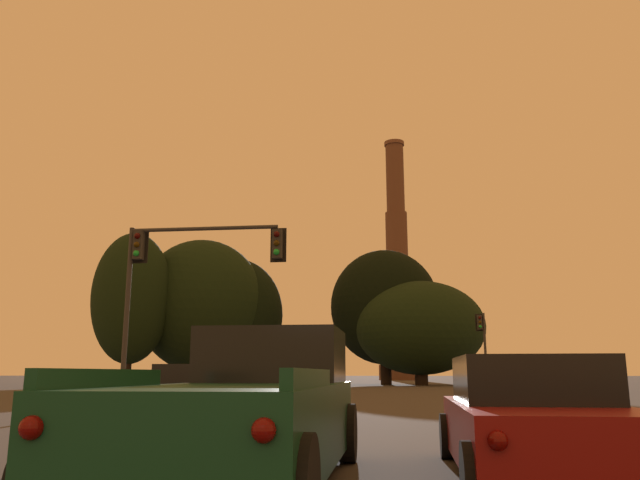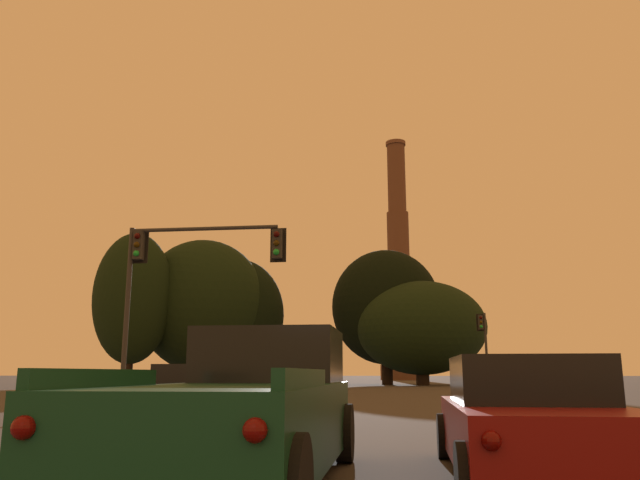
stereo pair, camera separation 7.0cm
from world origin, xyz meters
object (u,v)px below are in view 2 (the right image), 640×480
sedan_right_lane_second (529,421)px  smokestack (399,282)px  pickup_truck_center_lane_second (245,410)px  traffic_light_far_right (484,339)px  traffic_light_overhead_left (180,267)px  sedan_left_lane_front (197,397)px

sedan_right_lane_second → smokestack: size_ratio=0.10×
pickup_truck_center_lane_second → traffic_light_far_right: 40.19m
sedan_right_lane_second → traffic_light_far_right: 39.10m
pickup_truck_center_lane_second → smokestack: smokestack is taller
pickup_truck_center_lane_second → traffic_light_overhead_left: traffic_light_overhead_left is taller
traffic_light_far_right → sedan_left_lane_front: bearing=-108.9°
sedan_left_lane_front → traffic_light_far_right: (10.92, 31.90, 2.95)m
sedan_left_lane_front → smokestack: bearing=87.1°
sedan_left_lane_front → smokestack: smokestack is taller
sedan_right_lane_second → smokestack: 109.17m
pickup_truck_center_lane_second → traffic_light_far_right: traffic_light_far_right is taller
sedan_left_lane_front → traffic_light_far_right: size_ratio=0.86×
pickup_truck_center_lane_second → sedan_right_lane_second: pickup_truck_center_lane_second is taller
smokestack → sedan_left_lane_front: bearing=-93.1°
pickup_truck_center_lane_second → sedan_right_lane_second: bearing=10.5°
sedan_right_lane_second → smokestack: smokestack is taller
pickup_truck_center_lane_second → smokestack: size_ratio=0.12×
pickup_truck_center_lane_second → sedan_right_lane_second: size_ratio=1.16×
sedan_right_lane_second → traffic_light_far_right: size_ratio=0.86×
sedan_right_lane_second → traffic_light_overhead_left: size_ratio=0.73×
sedan_right_lane_second → traffic_light_overhead_left: traffic_light_overhead_left is taller
sedan_right_lane_second → smokestack: (-0.83, 107.81, 17.12)m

